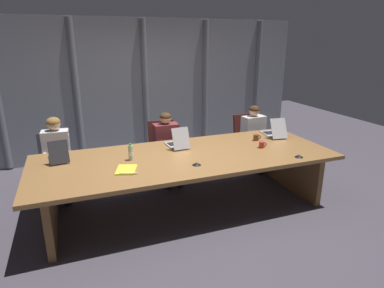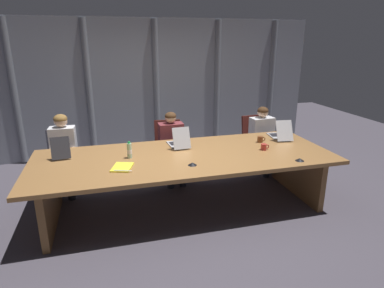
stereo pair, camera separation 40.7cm
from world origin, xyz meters
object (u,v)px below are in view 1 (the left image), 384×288
(conference_mic_middle, at_px, (197,164))
(office_chair_center, at_px, (248,147))
(office_chair_left_end, at_px, (58,172))
(water_bottle_primary, at_px, (131,153))
(office_chair_left_mid, at_px, (164,158))
(coffee_mug_near, at_px, (262,145))
(laptop_center, at_px, (273,132))
(person_left_end, at_px, (57,154))
(laptop_left_mid, at_px, (177,143))
(spiral_notepad, at_px, (126,170))
(person_left_mid, at_px, (168,144))
(conference_mic_left_side, at_px, (299,156))
(person_center, at_px, (256,134))
(coffee_mug_far, at_px, (256,137))
(laptop_left_end, at_px, (59,156))

(conference_mic_middle, bearing_deg, office_chair_center, 42.76)
(office_chair_left_end, distance_m, water_bottle_primary, 1.47)
(office_chair_left_end, bearing_deg, office_chair_center, 82.62)
(office_chair_left_mid, height_order, coffee_mug_near, office_chair_left_mid)
(laptop_center, bearing_deg, person_left_end, 87.73)
(coffee_mug_near, bearing_deg, laptop_left_mid, 156.91)
(office_chair_center, xyz_separation_m, spiral_notepad, (-2.43, -1.34, 0.42))
(person_left_end, relative_size, coffee_mug_near, 9.74)
(water_bottle_primary, distance_m, conference_mic_middle, 0.85)
(person_left_mid, bearing_deg, laptop_left_mid, -2.55)
(conference_mic_left_side, bearing_deg, person_center, 79.00)
(laptop_left_mid, height_order, coffee_mug_near, laptop_left_mid)
(person_center, distance_m, water_bottle_primary, 2.52)
(coffee_mug_near, distance_m, coffee_mug_far, 0.36)
(laptop_left_mid, bearing_deg, person_left_mid, -6.28)
(office_chair_left_mid, bearing_deg, office_chair_left_end, -84.33)
(laptop_left_mid, height_order, conference_mic_middle, laptop_left_mid)
(spiral_notepad, bearing_deg, laptop_left_mid, 55.66)
(person_left_mid, bearing_deg, person_left_end, -90.50)
(person_left_mid, distance_m, spiral_notepad, 1.47)
(laptop_left_end, xyz_separation_m, conference_mic_middle, (1.57, -0.76, -0.04))
(office_chair_center, bearing_deg, office_chair_left_end, -95.43)
(office_chair_left_mid, height_order, coffee_mug_far, office_chair_left_mid)
(office_chair_left_mid, xyz_separation_m, person_center, (1.64, -0.16, 0.29))
(person_left_mid, relative_size, spiral_notepad, 3.13)
(conference_mic_left_side, bearing_deg, coffee_mug_near, 115.06)
(office_chair_left_mid, height_order, water_bottle_primary, water_bottle_primary)
(laptop_left_end, relative_size, office_chair_left_end, 0.47)
(office_chair_center, relative_size, spiral_notepad, 2.58)
(office_chair_left_end, height_order, person_left_end, person_left_end)
(person_left_mid, distance_m, coffee_mug_far, 1.39)
(spiral_notepad, bearing_deg, laptop_left_end, 157.94)
(office_chair_left_end, relative_size, water_bottle_primary, 4.13)
(person_left_end, bearing_deg, office_chair_center, 96.11)
(person_center, xyz_separation_m, conference_mic_middle, (-1.64, -1.32, 0.14))
(office_chair_center, relative_size, conference_mic_middle, 8.40)
(person_left_end, height_order, person_left_mid, person_left_end)
(coffee_mug_far, bearing_deg, laptop_left_mid, 173.84)
(coffee_mug_near, bearing_deg, person_left_mid, 136.70)
(laptop_center, xyz_separation_m, person_left_end, (-3.22, 0.56, -0.15))
(coffee_mug_near, xyz_separation_m, conference_mic_middle, (-1.10, -0.30, -0.03))
(person_left_end, distance_m, conference_mic_left_side, 3.33)
(water_bottle_primary, relative_size, spiral_notepad, 0.61)
(laptop_left_mid, height_order, person_left_mid, person_left_mid)
(coffee_mug_near, bearing_deg, spiral_notepad, -175.14)
(office_chair_left_end, relative_size, spiral_notepad, 2.51)
(laptop_left_end, height_order, coffee_mug_far, laptop_left_end)
(laptop_left_mid, distance_m, spiral_notepad, 1.05)
(office_chair_center, relative_size, person_center, 0.82)
(laptop_center, distance_m, spiral_notepad, 2.52)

